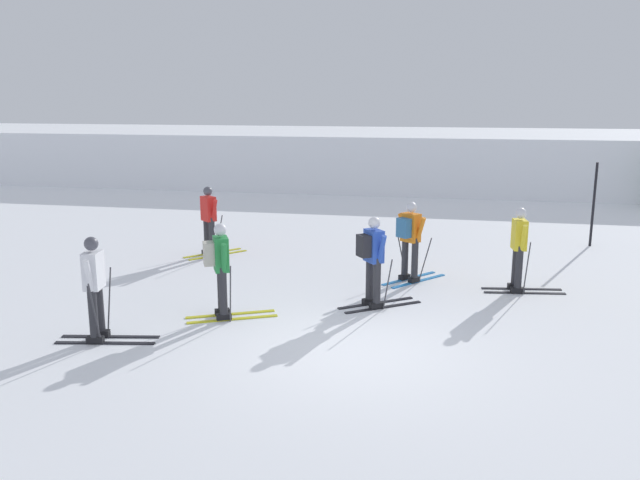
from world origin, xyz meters
name	(u,v)px	position (x,y,z in m)	size (l,w,h in m)	color
ground_plane	(350,350)	(0.00, 0.00, 0.00)	(120.00, 120.00, 0.00)	white
far_snow_ridge	(419,157)	(0.00, 20.34, 1.14)	(80.00, 9.16, 2.29)	white
skier_orange	(410,238)	(0.64, 3.99, 0.96)	(1.30, 1.47, 1.71)	#237AC6
skier_yellow	(519,247)	(2.82, 3.72, 0.92)	(1.64, 1.00, 1.71)	black
skier_blue	(373,257)	(0.08, 2.15, 0.96)	(1.51, 1.24, 1.71)	black
skier_green	(220,266)	(-2.45, 1.01, 0.96)	(1.60, 1.04, 1.71)	gold
skier_white	(95,286)	(-4.02, -0.41, 0.92)	(1.64, 0.99, 1.71)	black
skier_red	(209,219)	(-4.32, 5.38, 0.92)	(1.32, 1.46, 1.71)	gold
trail_marker_pole	(594,205)	(5.10, 8.32, 1.10)	(0.07, 0.07, 2.19)	black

